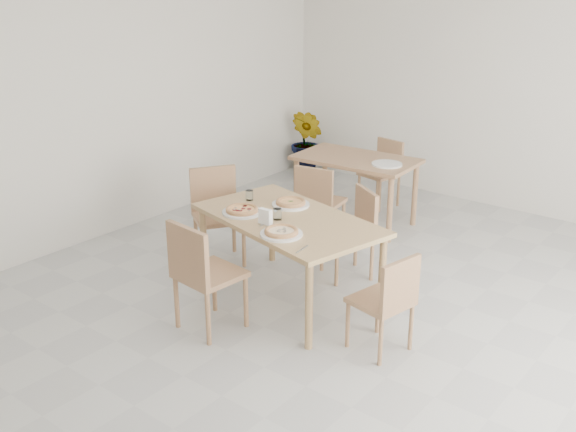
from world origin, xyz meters
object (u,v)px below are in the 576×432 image
Objects in this scene: second_table at (356,166)px; plate_empty at (387,164)px; chair_east at (388,298)px; chair_back_n at (384,168)px; chair_west at (216,208)px; napkin_holder at (265,217)px; pizza_mushroom at (281,231)px; main_table at (288,226)px; pizza_margherita at (291,202)px; pizza_pepperoni at (242,209)px; tumbler_b at (277,214)px; potted_plant at (307,142)px; plate_pepperoni at (242,212)px; chair_back_s at (318,198)px; chair_north at (355,227)px; plate_mushroom at (281,234)px; chair_south at (201,270)px; plate_margherita at (291,204)px; tumbler_a at (249,195)px.

second_table is 0.43m from plate_empty.
chair_back_n is at bearing -137.20° from chair_east.
second_table is 4.22× the size of plate_empty.
chair_west reaches higher than napkin_holder.
main_table is at bearing 121.02° from pizza_mushroom.
pizza_margherita is 1.07× the size of pizza_pepperoni.
tumbler_b is 3.81m from potted_plant.
napkin_holder reaches higher than plate_pepperoni.
chair_back_s reaches higher than pizza_mushroom.
pizza_margherita is at bearing -98.86° from chair_east.
main_table is 2.72m from chair_back_n.
plate_pepperoni is at bearing -143.41° from main_table.
plate_pepperoni is at bearing -88.28° from chair_north.
chair_west is at bearing 155.53° from plate_mushroom.
tumbler_b is 0.07× the size of second_table.
potted_plant reaches higher than pizza_pepperoni.
pizza_margherita is 1.72m from second_table.
tumbler_b is at bearing -56.77° from potted_plant.
plate_empty is at bearing 138.82° from chair_north.
main_table is 12.96× the size of napkin_holder.
potted_plant is at bearing 173.99° from chair_back_n.
chair_south reaches higher than second_table.
chair_south reaches higher than plate_margherita.
chair_west is (-0.90, 1.09, -0.00)m from chair_south.
chair_south is at bearing -126.88° from plate_mushroom.
plate_empty is (0.00, 1.62, -0.02)m from pizza_margherita.
chair_back_s is 1.46m from chair_back_n.
chair_back_s is at bearing 116.25° from plate_mushroom.
chair_south is 2.70× the size of plate_pepperoni.
chair_east is at bearing -20.13° from plate_margherita.
napkin_holder is 3.94m from potted_plant.
second_table is at bearing 103.80° from pizza_margherita.
chair_north is (0.17, 0.77, -0.20)m from main_table.
chair_south is at bearing -63.72° from potted_plant.
pizza_margherita reaches higher than plate_mushroom.
tumbler_b is (0.14, 0.75, 0.27)m from chair_south.
chair_east reaches higher than plate_empty.
pizza_mushroom is at bearing -63.32° from chair_back_n.
chair_south is at bearing -85.63° from second_table.
plate_mushroom is at bearing -56.54° from chair_north.
pizza_mushroom is at bearing 45.00° from plate_mushroom.
chair_west reaches higher than plate_pepperoni.
chair_back_s reaches higher than plate_margherita.
tumbler_a is at bearing -102.37° from plate_empty.
second_table is (-0.57, 1.91, -0.02)m from main_table.
chair_west is (-1.07, 0.24, -0.15)m from main_table.
tumbler_b is at bearing 134.43° from plate_mushroom.
potted_plant reaches higher than tumbler_a.
chair_east is 0.96m from plate_mushroom.
pizza_pepperoni is at bearing -58.76° from tumbler_a.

